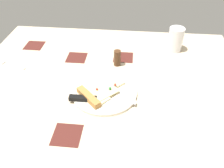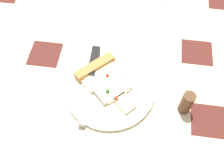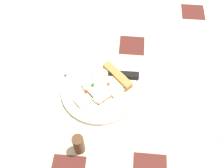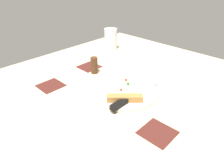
# 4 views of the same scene
# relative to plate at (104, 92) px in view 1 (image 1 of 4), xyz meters

# --- Properties ---
(ground_plane) EXTENTS (1.16, 1.16, 0.03)m
(ground_plane) POSITION_rel_plate_xyz_m (-0.04, -0.00, -0.02)
(ground_plane) COLOR #C6B293
(ground_plane) RESTS_ON ground
(plate) EXTENTS (0.24, 0.24, 0.01)m
(plate) POSITION_rel_plate_xyz_m (0.00, 0.00, 0.00)
(plate) COLOR silver
(plate) RESTS_ON ground_plane
(pizza_slice) EXTENTS (0.18, 0.18, 0.02)m
(pizza_slice) POSITION_rel_plate_xyz_m (-0.02, 0.02, 0.01)
(pizza_slice) COLOR beige
(pizza_slice) RESTS_ON plate
(knife) EXTENTS (0.02, 0.24, 0.02)m
(knife) POSITION_rel_plate_xyz_m (-0.06, 0.02, 0.01)
(knife) COLOR silver
(knife) RESTS_ON plate
(drinking_glass) EXTENTS (0.07, 0.07, 0.11)m
(drinking_glass) POSITION_rel_plate_xyz_m (0.36, -0.30, 0.05)
(drinking_glass) COLOR white
(drinking_glass) RESTS_ON ground_plane
(pepper_shaker) EXTENTS (0.03, 0.03, 0.07)m
(pepper_shaker) POSITION_rel_plate_xyz_m (0.20, -0.03, 0.03)
(pepper_shaker) COLOR #4C2D19
(pepper_shaker) RESTS_ON ground_plane
(fork) EXTENTS (0.06, 0.15, 0.01)m
(fork) POSITION_rel_plate_xyz_m (0.15, 0.45, -0.00)
(fork) COLOR silver
(fork) RESTS_ON ground_plane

